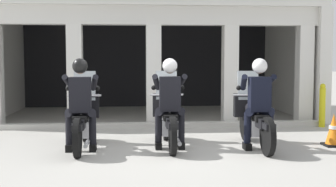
{
  "coord_description": "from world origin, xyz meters",
  "views": [
    {
      "loc": [
        -0.69,
        -7.86,
        1.59
      ],
      "look_at": [
        0.0,
        0.34,
        0.94
      ],
      "focal_mm": 48.45,
      "sensor_mm": 36.0,
      "label": 1
    }
  ],
  "objects_px": {
    "bollard_kerbside": "(322,105)",
    "motorcycle_right": "(254,119)",
    "motorcycle_left": "(83,120)",
    "police_officer_left": "(80,96)",
    "motorcycle_center": "(168,118)",
    "traffic_cone_flank": "(334,130)",
    "police_officer_right": "(259,96)",
    "police_officer_center": "(170,95)"
  },
  "relations": [
    {
      "from": "police_officer_left",
      "to": "motorcycle_center",
      "type": "height_order",
      "value": "police_officer_left"
    },
    {
      "from": "police_officer_center",
      "to": "bollard_kerbside",
      "type": "xyz_separation_m",
      "value": [
        3.72,
        2.21,
        -0.44
      ]
    },
    {
      "from": "police_officer_left",
      "to": "police_officer_center",
      "type": "height_order",
      "value": "same"
    },
    {
      "from": "police_officer_left",
      "to": "traffic_cone_flank",
      "type": "xyz_separation_m",
      "value": [
        4.5,
        0.06,
        -0.65
      ]
    },
    {
      "from": "police_officer_center",
      "to": "bollard_kerbside",
      "type": "height_order",
      "value": "police_officer_center"
    },
    {
      "from": "motorcycle_center",
      "to": "motorcycle_right",
      "type": "xyz_separation_m",
      "value": [
        1.53,
        -0.2,
        0.0
      ]
    },
    {
      "from": "police_officer_right",
      "to": "bollard_kerbside",
      "type": "relative_size",
      "value": 1.58
    },
    {
      "from": "bollard_kerbside",
      "to": "motorcycle_left",
      "type": "bearing_deg",
      "value": -159.19
    },
    {
      "from": "motorcycle_left",
      "to": "police_officer_right",
      "type": "height_order",
      "value": "police_officer_right"
    },
    {
      "from": "police_officer_center",
      "to": "bollard_kerbside",
      "type": "bearing_deg",
      "value": 34.91
    },
    {
      "from": "motorcycle_center",
      "to": "motorcycle_right",
      "type": "distance_m",
      "value": 1.54
    },
    {
      "from": "police_officer_right",
      "to": "motorcycle_right",
      "type": "bearing_deg",
      "value": 97.66
    },
    {
      "from": "police_officer_left",
      "to": "motorcycle_right",
      "type": "height_order",
      "value": "police_officer_left"
    },
    {
      "from": "police_officer_center",
      "to": "motorcycle_right",
      "type": "bearing_deg",
      "value": 7.46
    },
    {
      "from": "motorcycle_left",
      "to": "traffic_cone_flank",
      "type": "xyz_separation_m",
      "value": [
        4.5,
        -0.22,
        -0.21
      ]
    },
    {
      "from": "police_officer_left",
      "to": "motorcycle_right",
      "type": "distance_m",
      "value": 3.1
    },
    {
      "from": "motorcycle_center",
      "to": "police_officer_right",
      "type": "height_order",
      "value": "police_officer_right"
    },
    {
      "from": "motorcycle_center",
      "to": "police_officer_right",
      "type": "relative_size",
      "value": 1.29
    },
    {
      "from": "motorcycle_right",
      "to": "traffic_cone_flank",
      "type": "xyz_separation_m",
      "value": [
        1.44,
        -0.09,
        -0.21
      ]
    },
    {
      "from": "motorcycle_center",
      "to": "bollard_kerbside",
      "type": "bearing_deg",
      "value": 31.59
    },
    {
      "from": "motorcycle_center",
      "to": "police_officer_right",
      "type": "xyz_separation_m",
      "value": [
        1.53,
        -0.48,
        0.44
      ]
    },
    {
      "from": "motorcycle_left",
      "to": "bollard_kerbside",
      "type": "distance_m",
      "value": 5.62
    },
    {
      "from": "motorcycle_right",
      "to": "police_officer_right",
      "type": "xyz_separation_m",
      "value": [
        -0.0,
        -0.28,
        0.44
      ]
    },
    {
      "from": "motorcycle_left",
      "to": "police_officer_left",
      "type": "xyz_separation_m",
      "value": [
        -0.0,
        -0.28,
        0.44
      ]
    },
    {
      "from": "police_officer_center",
      "to": "police_officer_right",
      "type": "relative_size",
      "value": 1.0
    },
    {
      "from": "motorcycle_left",
      "to": "motorcycle_center",
      "type": "relative_size",
      "value": 1.0
    },
    {
      "from": "police_officer_center",
      "to": "motorcycle_left",
      "type": "bearing_deg",
      "value": 176.06
    },
    {
      "from": "motorcycle_center",
      "to": "police_officer_center",
      "type": "distance_m",
      "value": 0.52
    },
    {
      "from": "police_officer_right",
      "to": "traffic_cone_flank",
      "type": "distance_m",
      "value": 1.59
    },
    {
      "from": "motorcycle_left",
      "to": "police_officer_right",
      "type": "xyz_separation_m",
      "value": [
        3.06,
        -0.41,
        0.44
      ]
    },
    {
      "from": "police_officer_right",
      "to": "traffic_cone_flank",
      "type": "xyz_separation_m",
      "value": [
        1.44,
        0.19,
        -0.65
      ]
    },
    {
      "from": "police_officer_center",
      "to": "motorcycle_right",
      "type": "height_order",
      "value": "police_officer_center"
    },
    {
      "from": "police_officer_left",
      "to": "motorcycle_center",
      "type": "bearing_deg",
      "value": 14.97
    },
    {
      "from": "motorcycle_left",
      "to": "traffic_cone_flank",
      "type": "bearing_deg",
      "value": -0.66
    },
    {
      "from": "motorcycle_left",
      "to": "police_officer_right",
      "type": "bearing_deg",
      "value": -5.56
    },
    {
      "from": "motorcycle_left",
      "to": "motorcycle_right",
      "type": "relative_size",
      "value": 1.0
    },
    {
      "from": "motorcycle_left",
      "to": "police_officer_left",
      "type": "relative_size",
      "value": 1.29
    },
    {
      "from": "police_officer_center",
      "to": "bollard_kerbside",
      "type": "distance_m",
      "value": 4.35
    },
    {
      "from": "police_officer_center",
      "to": "motorcycle_right",
      "type": "relative_size",
      "value": 0.78
    },
    {
      "from": "bollard_kerbside",
      "to": "motorcycle_right",
      "type": "bearing_deg",
      "value": -135.87
    },
    {
      "from": "motorcycle_right",
      "to": "police_officer_right",
      "type": "relative_size",
      "value": 1.29
    },
    {
      "from": "motorcycle_right",
      "to": "bollard_kerbside",
      "type": "bearing_deg",
      "value": 52.05
    }
  ]
}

